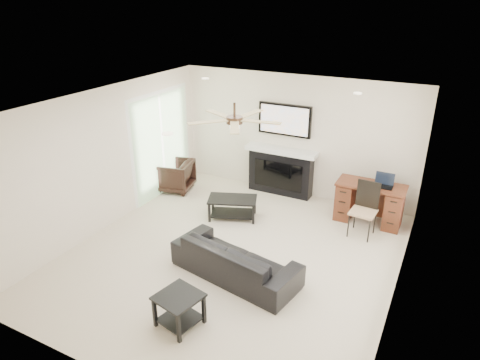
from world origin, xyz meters
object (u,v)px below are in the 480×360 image
(fireplace_unit, at_px, (281,151))
(desk, at_px, (369,203))
(sofa, at_px, (235,259))
(coffee_table, at_px, (233,208))
(armchair, at_px, (175,176))

(fireplace_unit, xyz_separation_m, desk, (1.94, -0.42, -0.57))
(desk, bearing_deg, sofa, -118.52)
(coffee_table, xyz_separation_m, desk, (2.32, 1.01, 0.18))
(sofa, relative_size, fireplace_unit, 1.03)
(sofa, height_order, armchair, armchair)
(armchair, relative_size, coffee_table, 0.81)
(desk, bearing_deg, coffee_table, -156.42)
(coffee_table, distance_m, fireplace_unit, 1.67)
(sofa, bearing_deg, armchair, -29.02)
(armchair, relative_size, desk, 0.60)
(coffee_table, relative_size, desk, 0.74)
(armchair, distance_m, coffee_table, 1.79)
(desk, bearing_deg, armchair, -173.44)
(armchair, bearing_deg, desk, 83.69)
(sofa, height_order, desk, desk)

